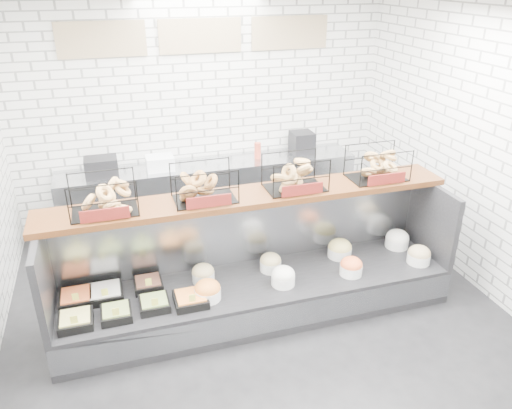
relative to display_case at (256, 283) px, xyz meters
name	(u,v)px	position (x,y,z in m)	size (l,w,h in m)	color
ground	(266,329)	(0.00, -0.34, -0.33)	(5.50, 5.50, 0.00)	black
room_shell	(248,112)	(0.00, 0.26, 1.73)	(5.02, 5.51, 3.01)	white
display_case	(256,283)	(0.00, 0.00, 0.00)	(4.00, 0.90, 1.20)	black
bagel_shelf	(251,183)	(0.01, 0.18, 1.05)	(4.10, 0.50, 0.40)	#3D1E0D
prep_counter	(211,192)	(0.00, 2.09, 0.14)	(4.00, 0.60, 1.20)	#93969B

